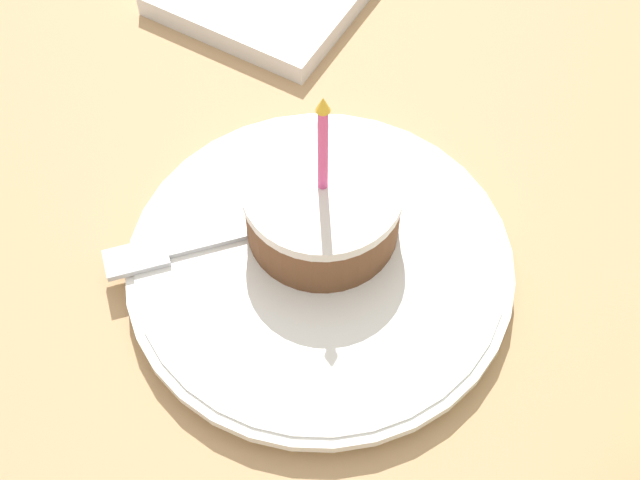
# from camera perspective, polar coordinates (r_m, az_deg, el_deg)

# --- Properties ---
(ground_plane) EXTENTS (2.40, 2.40, 0.04)m
(ground_plane) POSITION_cam_1_polar(r_m,az_deg,el_deg) (0.67, -2.80, -3.09)
(ground_plane) COLOR tan
(ground_plane) RESTS_ON ground
(plate) EXTENTS (0.28, 0.28, 0.02)m
(plate) POSITION_cam_1_polar(r_m,az_deg,el_deg) (0.64, 0.00, -1.69)
(plate) COLOR white
(plate) RESTS_ON ground_plane
(cake_slice) EXTENTS (0.11, 0.11, 0.14)m
(cake_slice) POSITION_cam_1_polar(r_m,az_deg,el_deg) (0.62, 0.17, 2.14)
(cake_slice) COLOR brown
(cake_slice) RESTS_ON plate
(fork) EXTENTS (0.13, 0.12, 0.00)m
(fork) POSITION_cam_1_polar(r_m,az_deg,el_deg) (0.64, -7.65, -0.14)
(fork) COLOR silver
(fork) RESTS_ON plate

